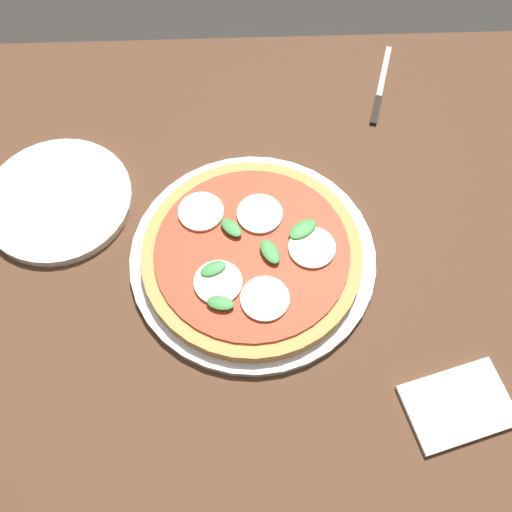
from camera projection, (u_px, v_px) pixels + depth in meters
ground_plane at (252, 401)px, 1.50m from camera, size 6.00×6.00×0.00m
dining_table at (250, 296)px, 0.96m from camera, size 1.23×0.90×0.71m
serving_tray at (256, 257)px, 0.87m from camera, size 0.34×0.34×0.01m
pizza at (255, 254)px, 0.85m from camera, size 0.31×0.31×0.03m
plate_white at (61, 200)px, 0.91m from camera, size 0.22×0.22×0.01m
napkin at (462, 405)px, 0.77m from camera, size 0.15×0.12×0.01m
knife at (382, 94)px, 1.02m from camera, size 0.06×0.17×0.01m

